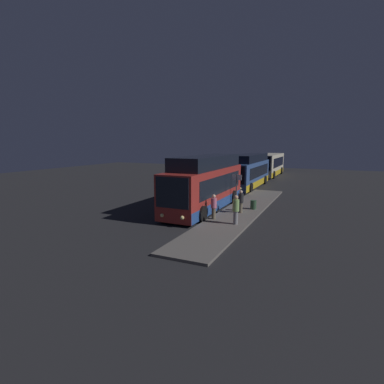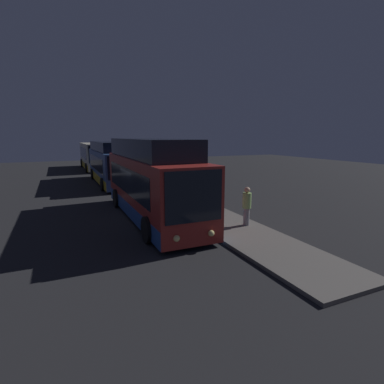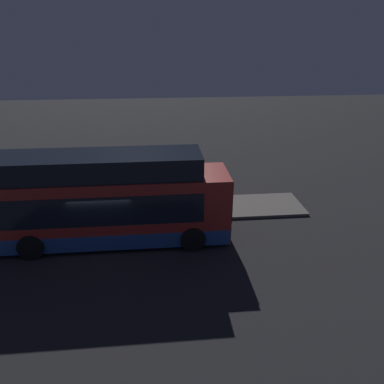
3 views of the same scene
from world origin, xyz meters
The scene contains 11 objects.
ground centered at (0.00, 0.00, 0.00)m, with size 80.00×80.00×0.00m, color #232326.
platform centered at (0.00, 2.97, 0.07)m, with size 20.00×2.74×0.13m.
bus_lead centered at (0.19, 0.21, 1.81)m, with size 10.41×2.78×4.02m.
bus_second centered at (-12.40, 0.21, 1.65)m, with size 10.98×2.79×3.66m.
bus_third centered at (-25.28, 0.21, 1.61)m, with size 10.80×2.82×3.23m.
passenger_boarding centered at (3.11, 1.98, 0.99)m, with size 0.57×0.40×1.60m.
passenger_waiting centered at (3.73, 3.61, 1.09)m, with size 0.46×0.46×1.77m.
passenger_with_bags centered at (0.74, 3.06, 0.99)m, with size 0.61×0.62×1.60m.
suitcase centered at (0.14, 2.83, 0.49)m, with size 0.33×0.19×0.95m.
sign_post centered at (-2.09, 1.92, 1.66)m, with size 0.10×0.78×2.39m.
trash_bin centered at (-0.79, 3.61, 0.46)m, with size 0.44×0.44×0.65m.
Camera 2 is at (14.76, -4.07, 4.17)m, focal length 28.00 mm.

